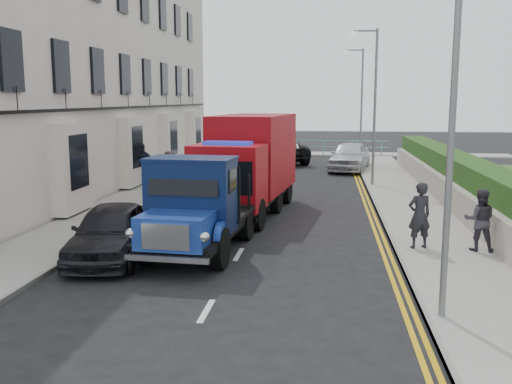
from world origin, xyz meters
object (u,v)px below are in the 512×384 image
lamp_near (446,96)px  lamp_mid (372,98)px  lamp_far (360,98)px  parked_car_front (111,232)px  bedford_lorry (194,212)px  pedestrian_east_near (419,215)px  red_lorry (249,162)px

lamp_near → lamp_mid: (0.00, 16.00, 0.00)m
lamp_far → parked_car_front: 24.14m
bedford_lorry → lamp_far: bearing=80.9°
lamp_far → pedestrian_east_near: lamp_far is taller
lamp_mid → bedford_lorry: size_ratio=1.29×
red_lorry → bedford_lorry: bearing=-89.3°
lamp_near → red_lorry: size_ratio=1.04×
lamp_mid → parked_car_front: size_ratio=1.71×
lamp_near → bedford_lorry: (-5.25, 3.64, -2.84)m
lamp_far → pedestrian_east_near: (0.44, -21.22, -3.01)m
bedford_lorry → pedestrian_east_near: size_ratio=3.14×
lamp_mid → bedford_lorry: (-5.25, -12.36, -2.84)m
red_lorry → pedestrian_east_near: bearing=-36.1°
bedford_lorry → pedestrian_east_near: (5.69, 1.14, -0.17)m
lamp_near → parked_car_front: bearing=156.1°
bedford_lorry → parked_car_front: 2.11m
lamp_far → bedford_lorry: (-5.25, -22.36, -2.84)m
lamp_far → bedford_lorry: lamp_far is taller
red_lorry → pedestrian_east_near: 6.97m
lamp_far → parked_car_front: bearing=-107.7°
lamp_near → lamp_mid: bearing=90.0°
lamp_far → bedford_lorry: 23.14m
lamp_far → parked_car_front: size_ratio=1.71×
parked_car_front → lamp_near: bearing=-31.2°
lamp_mid → lamp_far: same height
lamp_near → lamp_far: (0.00, 26.00, 0.00)m
pedestrian_east_near → lamp_far: bearing=-108.5°
lamp_near → parked_car_front: 8.60m
red_lorry → parked_car_front: size_ratio=1.63×
pedestrian_east_near → bedford_lorry: bearing=-8.4°
lamp_mid → pedestrian_east_near: size_ratio=4.04×
red_lorry → parked_car_front: 6.87m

